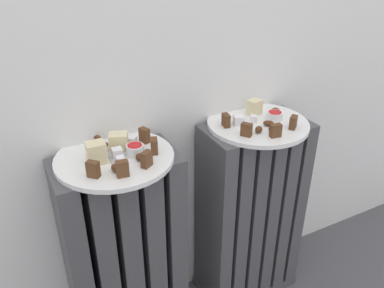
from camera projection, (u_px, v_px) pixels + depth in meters
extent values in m
cube|color=#47474C|center=(78.00, 269.00, 1.05)|extent=(0.05, 0.17, 0.60)
cube|color=#47474C|center=(102.00, 261.00, 1.08)|extent=(0.05, 0.17, 0.60)
cube|color=#47474C|center=(125.00, 253.00, 1.10)|extent=(0.05, 0.17, 0.60)
cube|color=#47474C|center=(147.00, 245.00, 1.13)|extent=(0.05, 0.17, 0.60)
cube|color=#47474C|center=(168.00, 238.00, 1.16)|extent=(0.05, 0.17, 0.60)
cube|color=#47474C|center=(244.00, 280.00, 1.42)|extent=(0.33, 0.17, 0.03)
cube|color=#47474C|center=(213.00, 222.00, 1.22)|extent=(0.04, 0.17, 0.60)
cube|color=#47474C|center=(229.00, 217.00, 1.24)|extent=(0.04, 0.17, 0.60)
cube|color=#47474C|center=(243.00, 212.00, 1.26)|extent=(0.04, 0.17, 0.60)
cube|color=#47474C|center=(257.00, 207.00, 1.29)|extent=(0.04, 0.17, 0.60)
cube|color=#47474C|center=(271.00, 203.00, 1.31)|extent=(0.04, 0.17, 0.60)
cube|color=#47474C|center=(284.00, 198.00, 1.33)|extent=(0.04, 0.17, 0.60)
cylinder|color=white|center=(115.00, 158.00, 0.96)|extent=(0.29, 0.29, 0.01)
cylinder|color=white|center=(258.00, 124.00, 1.13)|extent=(0.29, 0.29, 0.01)
cube|color=#56351E|center=(93.00, 169.00, 0.87)|extent=(0.03, 0.03, 0.04)
cube|color=#56351E|center=(122.00, 169.00, 0.87)|extent=(0.03, 0.02, 0.04)
cube|color=#56351E|center=(147.00, 159.00, 0.90)|extent=(0.03, 0.03, 0.04)
cube|color=#56351E|center=(154.00, 146.00, 0.96)|extent=(0.02, 0.03, 0.04)
cube|color=#56351E|center=(144.00, 135.00, 1.01)|extent=(0.02, 0.03, 0.04)
cube|color=beige|center=(119.00, 142.00, 0.97)|extent=(0.05, 0.05, 0.04)
cube|color=beige|center=(96.00, 153.00, 0.92)|extent=(0.05, 0.04, 0.05)
cube|color=white|center=(120.00, 160.00, 0.92)|extent=(0.02, 0.02, 0.02)
cube|color=white|center=(132.00, 141.00, 1.00)|extent=(0.03, 0.03, 0.02)
cube|color=white|center=(96.00, 150.00, 0.95)|extent=(0.03, 0.03, 0.03)
cube|color=white|center=(117.00, 153.00, 0.94)|extent=(0.03, 0.03, 0.02)
ellipsoid|color=#4C2814|center=(97.00, 138.00, 1.02)|extent=(0.02, 0.03, 0.02)
ellipsoid|color=#4C2814|center=(139.00, 157.00, 0.93)|extent=(0.02, 0.03, 0.02)
ellipsoid|color=#4C2814|center=(115.00, 168.00, 0.89)|extent=(0.02, 0.03, 0.02)
ellipsoid|color=#4C2814|center=(103.00, 145.00, 0.99)|extent=(0.03, 0.03, 0.01)
cylinder|color=white|center=(135.00, 150.00, 0.96)|extent=(0.04, 0.04, 0.03)
cylinder|color=red|center=(135.00, 147.00, 0.95)|extent=(0.04, 0.04, 0.01)
cube|color=#56351E|center=(226.00, 120.00, 1.09)|extent=(0.02, 0.03, 0.04)
cube|color=#56351E|center=(246.00, 130.00, 1.04)|extent=(0.03, 0.03, 0.04)
cube|color=#56351E|center=(276.00, 131.00, 1.04)|extent=(0.03, 0.02, 0.04)
cube|color=#56351E|center=(293.00, 122.00, 1.08)|extent=(0.03, 0.03, 0.04)
cube|color=beige|center=(254.00, 107.00, 1.16)|extent=(0.04, 0.04, 0.04)
cube|color=white|center=(238.00, 120.00, 1.10)|extent=(0.03, 0.03, 0.03)
cube|color=white|center=(254.00, 119.00, 1.12)|extent=(0.03, 0.03, 0.02)
ellipsoid|color=#4C2814|center=(273.00, 129.00, 1.07)|extent=(0.03, 0.03, 0.01)
ellipsoid|color=#4C2814|center=(268.00, 123.00, 1.10)|extent=(0.03, 0.03, 0.02)
ellipsoid|color=#4C2814|center=(276.00, 111.00, 1.17)|extent=(0.02, 0.03, 0.02)
ellipsoid|color=#4C2814|center=(259.00, 129.00, 1.06)|extent=(0.03, 0.03, 0.02)
cylinder|color=white|center=(275.00, 116.00, 1.14)|extent=(0.05, 0.05, 0.02)
cylinder|color=red|center=(275.00, 114.00, 1.13)|extent=(0.04, 0.04, 0.01)
cube|color=#B7B7BC|center=(113.00, 164.00, 0.92)|extent=(0.01, 0.07, 0.00)
cube|color=#B7B7BC|center=(108.00, 152.00, 0.97)|extent=(0.02, 0.02, 0.00)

